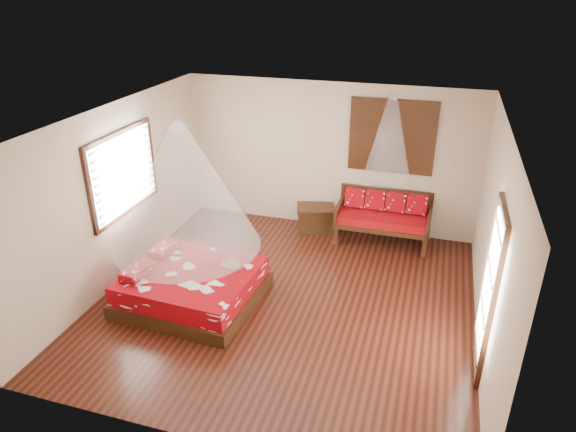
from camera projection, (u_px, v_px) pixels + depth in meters
The scene contains 10 objects.
room at pixel (286, 217), 7.22m from camera, with size 5.54×5.54×2.84m.
bed at pixel (191, 286), 7.73m from camera, with size 2.02×1.85×0.63m.
daybed at pixel (383, 215), 9.36m from camera, with size 1.69×0.75×0.94m.
storage_chest at pixel (315, 218), 9.88m from camera, with size 0.82×0.69×0.49m.
shutter_panel at pixel (392, 137), 9.07m from camera, with size 1.52×0.06×1.32m.
window_left at pixel (124, 173), 7.98m from camera, with size 0.10×1.74×1.34m.
glazed_door at pixel (488, 291), 6.13m from camera, with size 0.08×1.02×2.16m.
wine_tray at pixel (231, 261), 7.76m from camera, with size 0.29×0.29×0.23m.
mosquito_net_main at pixel (183, 187), 7.04m from camera, with size 2.09×2.09×1.80m, color white.
mosquito_net_daybed at pixel (390, 139), 8.62m from camera, with size 0.83×0.83×1.50m, color white.
Camera 1 is at (1.92, -6.24, 4.50)m, focal length 32.00 mm.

